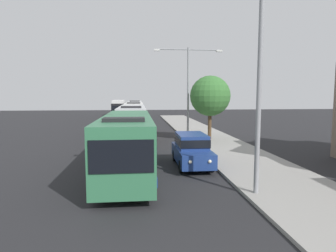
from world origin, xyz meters
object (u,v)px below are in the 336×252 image
Objects in this scene: bus_middle at (134,112)px; streetlamp_mid at (188,82)px; bus_lead at (127,141)px; white_suv at (192,149)px; bus_fourth_in_line at (135,108)px; box_truck_oncoming at (119,107)px; bus_second_in_line at (132,120)px; roadside_tree at (210,96)px; streetlamp_near at (260,63)px.

bus_middle is 15.83m from streetlamp_mid.
bus_lead is 2.34× the size of white_suv.
bus_fourth_in_line is at bearing 101.23° from streetlamp_mid.
white_suv is at bearing -80.69° from box_truck_oncoming.
streetlamp_mid reaches higher than bus_fourth_in_line.
streetlamp_mid is (1.70, 11.20, 4.35)m from white_suv.
streetlamp_mid reaches higher than bus_second_in_line.
white_suv is 10.09m from roadside_tree.
bus_second_in_line is at bearing 106.59° from white_suv.
box_truck_oncoming is (-7.00, 42.72, 0.68)m from white_suv.
roadside_tree reaches higher than bus_middle.
box_truck_oncoming is 35.31m from roadside_tree.
streetlamp_mid is at bearing 66.02° from bus_lead.
box_truck_oncoming is (-3.30, 30.30, 0.02)m from bus_second_in_line.
bus_middle is at bearing -79.07° from box_truck_oncoming.
streetlamp_near reaches higher than roadside_tree.
bus_lead is 13.34m from bus_second_in_line.
streetlamp_near reaches higher than streetlamp_mid.
bus_fourth_in_line is 27.97m from streetlamp_mid.
bus_lead is 1.92× the size of roadside_tree.
bus_fourth_in_line is 38.59m from white_suv.
bus_fourth_in_line is 1.52× the size of box_truck_oncoming.
roadside_tree is at bearing -25.72° from bus_second_in_line.
streetlamp_near reaches higher than bus_middle.
streetlamp_near is 1.52× the size of roadside_tree.
roadside_tree is (7.02, -3.38, 2.39)m from bus_second_in_line.
streetlamp_near is at bearing -90.00° from streetlamp_mid.
white_suv is 0.54× the size of streetlamp_near.
bus_second_in_line is at bearing -90.00° from bus_fourth_in_line.
bus_lead reaches higher than white_suv.
bus_second_in_line is 1.46× the size of box_truck_oncoming.
streetlamp_mid is (0.00, 16.60, -0.05)m from streetlamp_near.
roadside_tree is at bearing 69.78° from white_suv.
streetlamp_near is (8.70, -48.11, 3.72)m from box_truck_oncoming.
streetlamp_near is at bearing -96.43° from roadside_tree.
box_truck_oncoming is at bearing 100.25° from streetlamp_near.
bus_middle reaches higher than white_suv.
white_suv is 43.29m from box_truck_oncoming.
bus_middle is (-0.00, 26.55, -0.00)m from bus_lead.
streetlamp_mid reaches higher than bus_middle.
bus_second_in_line reaches higher than box_truck_oncoming.
box_truck_oncoming is at bearing 99.31° from white_suv.
bus_second_in_line is 25.99m from bus_fourth_in_line.
streetlamp_mid is at bearing -74.57° from box_truck_oncoming.
streetlamp_mid is at bearing 90.00° from streetlamp_near.
bus_second_in_line is 1.08× the size of bus_middle.
bus_fourth_in_line is 1.43× the size of streetlamp_mid.
bus_fourth_in_line is 2.57× the size of white_suv.
box_truck_oncoming is at bearing 100.93° from bus_middle.
streetlamp_near is (5.40, -43.80, 3.74)m from bus_fourth_in_line.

